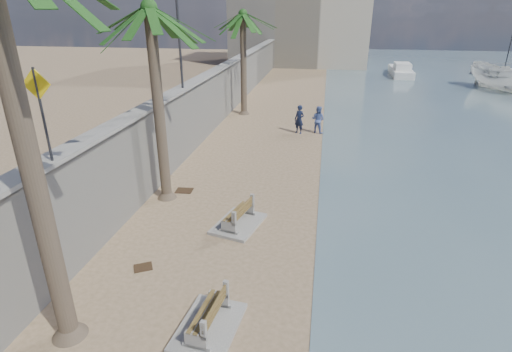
{
  "coord_description": "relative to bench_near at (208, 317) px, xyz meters",
  "views": [
    {
      "loc": [
        1.95,
        -7.28,
        7.32
      ],
      "look_at": [
        -0.5,
        7.0,
        1.2
      ],
      "focal_mm": 28.0,
      "sensor_mm": 36.0,
      "label": 1
    }
  ],
  "objects": [
    {
      "name": "boat_cruiser",
      "position": [
        19.18,
        34.58,
        0.96
      ],
      "size": [
        3.98,
        4.02,
        3.46
      ],
      "primitive_type": "imported",
      "rotation": [
        0.0,
        0.0,
        0.47
      ],
      "color": "silver",
      "rests_on": "bay_water"
    },
    {
      "name": "streetlight",
      "position": [
        -4.61,
        11.97,
        6.28
      ],
      "size": [
        0.28,
        0.28,
        5.12
      ],
      "color": "#2D2D33",
      "rests_on": "wall_cap"
    },
    {
      "name": "bench_near",
      "position": [
        0.0,
        0.0,
        0.0
      ],
      "size": [
        1.59,
        2.16,
        0.85
      ],
      "color": "gray",
      "rests_on": "ground_plane"
    },
    {
      "name": "debris_c",
      "position": [
        -3.29,
        7.61,
        -0.35
      ],
      "size": [
        0.75,
        0.62,
        0.03
      ],
      "primitive_type": "cube",
      "rotation": [
        0.0,
        0.0,
        3.22
      ],
      "color": "#382616",
      "rests_on": "ground_plane"
    },
    {
      "name": "debris_d",
      "position": [
        -2.68,
        2.09,
        -0.35
      ],
      "size": [
        0.68,
        0.64,
        0.03
      ],
      "primitive_type": "cube",
      "rotation": [
        0.0,
        0.0,
        3.64
      ],
      "color": "#382616",
      "rests_on": "ground_plane"
    },
    {
      "name": "palm_mid",
      "position": [
        -3.77,
        6.86,
        6.86
      ],
      "size": [
        5.0,
        5.0,
        8.24
      ],
      "color": "brown",
      "rests_on": "ground_plane"
    },
    {
      "name": "person_a",
      "position": [
        0.99,
        17.1,
        0.65
      ],
      "size": [
        0.89,
        0.8,
        2.05
      ],
      "primitive_type": "imported",
      "rotation": [
        0.0,
        0.0,
        -0.51
      ],
      "color": "#131A35",
      "rests_on": "ground_plane"
    },
    {
      "name": "ground_plane",
      "position": [
        0.49,
        -0.03,
        -0.37
      ],
      "size": [
        140.0,
        140.0,
        0.0
      ],
      "primitive_type": "plane",
      "color": "#927659"
    },
    {
      "name": "end_building",
      "position": [
        -1.51,
        51.97,
        6.63
      ],
      "size": [
        18.0,
        12.0,
        14.0
      ],
      "primitive_type": "cube",
      "color": "#B7AA93",
      "rests_on": "ground_plane"
    },
    {
      "name": "yacht_far",
      "position": [
        11.1,
        42.84,
        -0.02
      ],
      "size": [
        2.5,
        7.81,
        1.5
      ],
      "primitive_type": null,
      "rotation": [
        0.0,
        0.0,
        1.53
      ],
      "color": "silver",
      "rests_on": "bay_water"
    },
    {
      "name": "person_b",
      "position": [
        2.13,
        17.42,
        0.58
      ],
      "size": [
        1.11,
        1.0,
        1.89
      ],
      "primitive_type": "imported",
      "rotation": [
        0.0,
        0.0,
        2.75
      ],
      "color": "#5166A9",
      "rests_on": "ground_plane"
    },
    {
      "name": "wall_cap",
      "position": [
        -4.71,
        19.97,
        3.18
      ],
      "size": [
        0.8,
        70.0,
        0.12
      ],
      "primitive_type": "cube",
      "color": "gray",
      "rests_on": "seawall"
    },
    {
      "name": "palm_back",
      "position": [
        -3.4,
        21.39,
        6.49
      ],
      "size": [
        5.0,
        5.0,
        7.86
      ],
      "color": "brown",
      "rests_on": "ground_plane"
    },
    {
      "name": "sailboat_west",
      "position": [
        23.32,
        45.55,
        -0.04
      ],
      "size": [
        7.17,
        2.52,
        10.08
      ],
      "color": "silver",
      "rests_on": "bay_water"
    },
    {
      "name": "seawall",
      "position": [
        -4.71,
        19.97,
        1.38
      ],
      "size": [
        0.45,
        70.0,
        3.5
      ],
      "primitive_type": "cube",
      "color": "gray",
      "rests_on": "ground_plane"
    },
    {
      "name": "bench_far",
      "position": [
        -0.34,
        5.11,
        0.01
      ],
      "size": [
        1.88,
        2.36,
        0.87
      ],
      "color": "gray",
      "rests_on": "ground_plane"
    },
    {
      "name": "pedestrian_sign",
      "position": [
        -4.51,
        1.47,
        4.79
      ],
      "size": [
        0.78,
        0.07,
        2.4
      ],
      "color": "#2D2D33",
      "rests_on": "wall_cap"
    }
  ]
}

